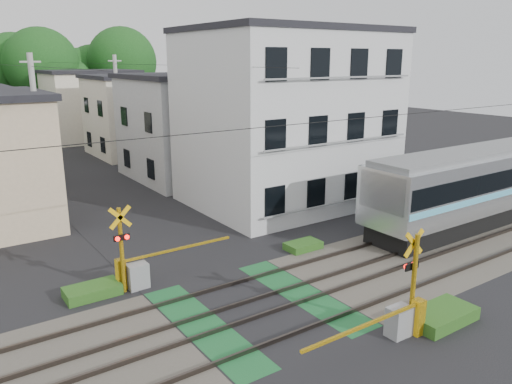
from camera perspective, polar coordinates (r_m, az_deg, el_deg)
ground at (r=16.31m, az=-0.00°, el=-13.28°), size 120.00×120.00×0.00m
track_bed at (r=16.30m, az=-0.00°, el=-13.17°), size 120.00×120.00×0.14m
crossing_signal_near at (r=15.21m, az=16.47°, el=-13.16°), size 4.74×0.65×3.09m
crossing_signal_far at (r=17.90m, az=-13.73°, el=-8.55°), size 4.74×0.65×3.09m
apartment_block at (r=27.23m, az=3.48°, el=8.48°), size 10.20×8.36×9.30m
houses_row at (r=38.95m, az=-21.99°, el=7.29°), size 22.07×31.35×6.80m
catenary at (r=18.90m, az=15.12°, el=2.14°), size 60.00×5.04×7.00m
utility_poles at (r=35.75m, az=-23.10°, el=7.94°), size 7.90×42.00×8.00m
pedestrian at (r=46.07m, az=-25.20°, el=4.94°), size 0.70×0.57×1.65m
weed_patches at (r=17.11m, az=5.12°, el=-11.23°), size 10.25×8.80×0.40m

